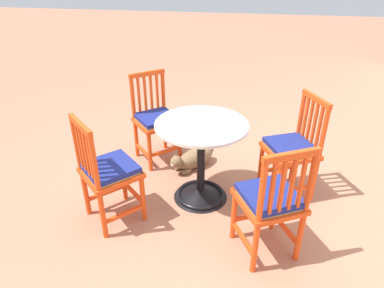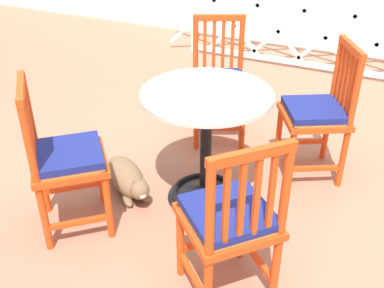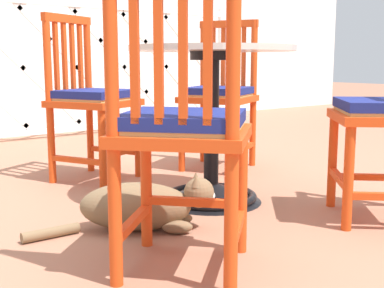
% 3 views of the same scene
% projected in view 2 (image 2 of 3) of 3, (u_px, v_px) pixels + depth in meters
% --- Properties ---
extents(ground_plane, '(24.00, 24.00, 0.00)m').
position_uv_depth(ground_plane, '(214.00, 199.00, 2.93)').
color(ground_plane, '#A36B51').
extents(lattice_fence_panel, '(4.00, 0.06, 1.21)m').
position_uv_depth(lattice_fence_panel, '(355.00, 16.00, 4.37)').
color(lattice_fence_panel, white).
rests_on(lattice_fence_panel, ground_plane).
extents(cafe_table, '(0.76, 0.76, 0.73)m').
position_uv_depth(cafe_table, '(206.00, 159.00, 2.82)').
color(cafe_table, black).
rests_on(cafe_table, ground_plane).
extents(orange_chair_near_fence, '(0.57, 0.57, 0.91)m').
position_uv_depth(orange_chair_near_fence, '(230.00, 221.00, 2.07)').
color(orange_chair_near_fence, '#D64214').
rests_on(orange_chair_near_fence, ground_plane).
extents(orange_chair_tucked_in, '(0.54, 0.54, 0.91)m').
position_uv_depth(orange_chair_tucked_in, '(317.00, 114.00, 2.98)').
color(orange_chair_tucked_in, '#D64214').
rests_on(orange_chair_tucked_in, ground_plane).
extents(orange_chair_by_planter, '(0.53, 0.53, 0.91)m').
position_uv_depth(orange_chair_by_planter, '(219.00, 83.00, 3.41)').
color(orange_chair_by_planter, '#D64214').
rests_on(orange_chair_by_planter, ground_plane).
extents(orange_chair_at_corner, '(0.56, 0.56, 0.91)m').
position_uv_depth(orange_chair_at_corner, '(65.00, 160.00, 2.51)').
color(orange_chair_at_corner, '#D64214').
rests_on(orange_chair_at_corner, ground_plane).
extents(tabby_cat, '(0.68, 0.43, 0.23)m').
position_uv_depth(tabby_cat, '(127.00, 179.00, 2.96)').
color(tabby_cat, brown).
rests_on(tabby_cat, ground_plane).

